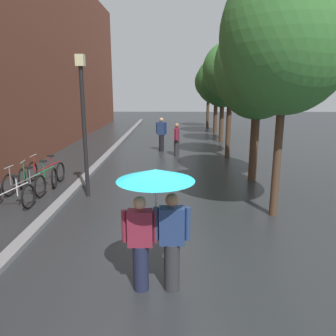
{
  "coord_description": "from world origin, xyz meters",
  "views": [
    {
      "loc": [
        0.06,
        -5.41,
        3.29
      ],
      "look_at": [
        -0.09,
        2.53,
        1.35
      ],
      "focal_mm": 35.65,
      "sensor_mm": 36.0,
      "label": 1
    }
  ],
  "objects_px": {
    "street_tree_2": "(231,71)",
    "couple_under_umbrella": "(156,208)",
    "street_tree_1": "(259,68)",
    "parked_bicycle_3": "(46,171)",
    "parked_bicycle_1": "(24,185)",
    "street_lamp_post": "(84,116)",
    "parked_bicycle_0": "(11,195)",
    "pedestrian_walking_far": "(162,134)",
    "street_tree_0": "(287,36)",
    "street_tree_5": "(209,82)",
    "parked_bicycle_2": "(38,178)",
    "pedestrian_walking_midground": "(177,139)",
    "street_tree_3": "(223,84)",
    "street_tree_4": "(217,81)"
  },
  "relations": [
    {
      "from": "street_tree_2",
      "to": "couple_under_umbrella",
      "type": "distance_m",
      "value": 11.39
    },
    {
      "from": "street_tree_1",
      "to": "parked_bicycle_3",
      "type": "relative_size",
      "value": 5.05
    },
    {
      "from": "parked_bicycle_1",
      "to": "street_lamp_post",
      "type": "distance_m",
      "value": 2.83
    },
    {
      "from": "street_tree_1",
      "to": "street_lamp_post",
      "type": "height_order",
      "value": "street_tree_1"
    },
    {
      "from": "parked_bicycle_0",
      "to": "pedestrian_walking_far",
      "type": "xyz_separation_m",
      "value": [
        3.87,
        8.5,
        0.55
      ]
    },
    {
      "from": "street_tree_0",
      "to": "parked_bicycle_1",
      "type": "height_order",
      "value": "street_tree_0"
    },
    {
      "from": "street_lamp_post",
      "to": "pedestrian_walking_far",
      "type": "relative_size",
      "value": 2.39
    },
    {
      "from": "street_tree_5",
      "to": "street_lamp_post",
      "type": "bearing_deg",
      "value": -106.79
    },
    {
      "from": "parked_bicycle_2",
      "to": "pedestrian_walking_far",
      "type": "relative_size",
      "value": 0.67
    },
    {
      "from": "parked_bicycle_1",
      "to": "street_tree_2",
      "type": "bearing_deg",
      "value": 40.24
    },
    {
      "from": "street_tree_1",
      "to": "parked_bicycle_3",
      "type": "height_order",
      "value": "street_tree_1"
    },
    {
      "from": "street_tree_0",
      "to": "street_tree_1",
      "type": "relative_size",
      "value": 1.11
    },
    {
      "from": "street_tree_0",
      "to": "street_tree_1",
      "type": "distance_m",
      "value": 3.46
    },
    {
      "from": "parked_bicycle_1",
      "to": "pedestrian_walking_midground",
      "type": "distance_m",
      "value": 7.88
    },
    {
      "from": "street_tree_3",
      "to": "street_tree_4",
      "type": "xyz_separation_m",
      "value": [
        0.09,
        3.8,
        0.22
      ]
    },
    {
      "from": "parked_bicycle_1",
      "to": "pedestrian_walking_far",
      "type": "distance_m",
      "value": 8.51
    },
    {
      "from": "street_tree_2",
      "to": "street_lamp_post",
      "type": "distance_m",
      "value": 8.02
    },
    {
      "from": "street_tree_3",
      "to": "couple_under_umbrella",
      "type": "relative_size",
      "value": 2.34
    },
    {
      "from": "street_tree_1",
      "to": "street_tree_2",
      "type": "distance_m",
      "value": 3.98
    },
    {
      "from": "street_tree_1",
      "to": "couple_under_umbrella",
      "type": "relative_size",
      "value": 2.75
    },
    {
      "from": "couple_under_umbrella",
      "to": "pedestrian_walking_midground",
      "type": "height_order",
      "value": "couple_under_umbrella"
    },
    {
      "from": "street_tree_4",
      "to": "street_tree_5",
      "type": "height_order",
      "value": "street_tree_4"
    },
    {
      "from": "parked_bicycle_3",
      "to": "couple_under_umbrella",
      "type": "distance_m",
      "value": 7.8
    },
    {
      "from": "street_tree_0",
      "to": "parked_bicycle_3",
      "type": "relative_size",
      "value": 5.59
    },
    {
      "from": "street_tree_1",
      "to": "street_tree_5",
      "type": "height_order",
      "value": "street_tree_1"
    },
    {
      "from": "street_tree_1",
      "to": "street_tree_5",
      "type": "relative_size",
      "value": 1.15
    },
    {
      "from": "parked_bicycle_0",
      "to": "parked_bicycle_1",
      "type": "bearing_deg",
      "value": 92.8
    },
    {
      "from": "couple_under_umbrella",
      "to": "parked_bicycle_1",
      "type": "bearing_deg",
      "value": 132.34
    },
    {
      "from": "street_tree_0",
      "to": "pedestrian_walking_midground",
      "type": "xyz_separation_m",
      "value": [
        -2.49,
        7.68,
        -3.62
      ]
    },
    {
      "from": "street_tree_0",
      "to": "couple_under_umbrella",
      "type": "bearing_deg",
      "value": -130.83
    },
    {
      "from": "pedestrian_walking_far",
      "to": "street_tree_4",
      "type": "bearing_deg",
      "value": 62.22
    },
    {
      "from": "couple_under_umbrella",
      "to": "parked_bicycle_3",
      "type": "bearing_deg",
      "value": 123.48
    },
    {
      "from": "street_tree_4",
      "to": "parked_bicycle_0",
      "type": "height_order",
      "value": "street_tree_4"
    },
    {
      "from": "street_tree_5",
      "to": "parked_bicycle_0",
      "type": "height_order",
      "value": "street_tree_5"
    },
    {
      "from": "street_lamp_post",
      "to": "parked_bicycle_1",
      "type": "bearing_deg",
      "value": -176.65
    },
    {
      "from": "street_tree_0",
      "to": "parked_bicycle_0",
      "type": "relative_size",
      "value": 5.51
    },
    {
      "from": "street_tree_3",
      "to": "street_tree_0",
      "type": "bearing_deg",
      "value": -91.13
    },
    {
      "from": "street_tree_5",
      "to": "street_tree_2",
      "type": "bearing_deg",
      "value": -90.96
    },
    {
      "from": "pedestrian_walking_far",
      "to": "street_tree_0",
      "type": "bearing_deg",
      "value": -69.82
    },
    {
      "from": "street_tree_4",
      "to": "parked_bicycle_0",
      "type": "xyz_separation_m",
      "value": [
        -7.46,
        -15.32,
        -3.27
      ]
    },
    {
      "from": "street_tree_3",
      "to": "parked_bicycle_0",
      "type": "distance_m",
      "value": 14.01
    },
    {
      "from": "parked_bicycle_1",
      "to": "parked_bicycle_3",
      "type": "xyz_separation_m",
      "value": [
        0.03,
        1.73,
        0.0
      ]
    },
    {
      "from": "street_tree_3",
      "to": "street_lamp_post",
      "type": "xyz_separation_m",
      "value": [
        -5.5,
        -10.45,
        -0.98
      ]
    },
    {
      "from": "parked_bicycle_0",
      "to": "couple_under_umbrella",
      "type": "distance_m",
      "value": 5.76
    },
    {
      "from": "couple_under_umbrella",
      "to": "street_tree_0",
      "type": "bearing_deg",
      "value": 49.17
    },
    {
      "from": "street_tree_4",
      "to": "pedestrian_walking_midground",
      "type": "xyz_separation_m",
      "value": [
        -2.81,
        -8.04,
        -2.84
      ]
    },
    {
      "from": "street_lamp_post",
      "to": "parked_bicycle_2",
      "type": "bearing_deg",
      "value": 158.39
    },
    {
      "from": "parked_bicycle_0",
      "to": "pedestrian_walking_midground",
      "type": "xyz_separation_m",
      "value": [
        4.65,
        7.27,
        0.43
      ]
    },
    {
      "from": "street_tree_1",
      "to": "street_tree_3",
      "type": "xyz_separation_m",
      "value": [
        0.01,
        8.51,
        -0.47
      ]
    },
    {
      "from": "street_tree_5",
      "to": "parked_bicycle_0",
      "type": "relative_size",
      "value": 4.33
    }
  ]
}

